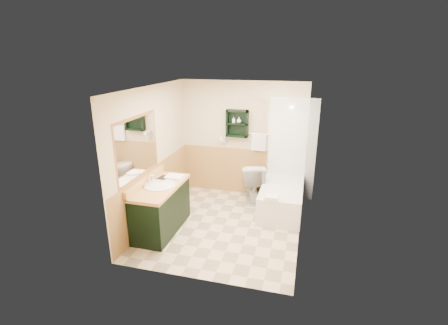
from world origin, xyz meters
TOP-DOWN VIEW (x-y plane):
  - floor at (0.00, 0.00)m, footprint 3.00×3.00m
  - back_wall at (0.00, 1.52)m, footprint 2.60×0.04m
  - left_wall at (-1.32, 0.00)m, footprint 0.04×3.00m
  - right_wall at (1.32, 0.00)m, footprint 0.04×3.00m
  - ceiling at (0.00, 0.00)m, footprint 2.60×3.00m
  - wainscot_left at (-1.29, 0.00)m, footprint 2.98×2.98m
  - wainscot_back at (0.00, 1.49)m, footprint 2.58×2.58m
  - mirror_frame at (-1.27, -0.55)m, footprint 1.30×1.30m
  - mirror_glass at (-1.27, -0.55)m, footprint 1.20×1.20m
  - tile_right at (1.28, 0.75)m, footprint 1.50×1.50m
  - tile_back at (1.03, 1.48)m, footprint 0.95×0.95m
  - tile_accent at (1.27, 0.75)m, footprint 1.50×1.50m
  - wall_shelf at (-0.10, 1.41)m, footprint 0.45×0.15m
  - hair_dryer at (-0.40, 1.43)m, footprint 0.10×0.24m
  - towel_bar at (0.35, 1.45)m, footprint 0.40×0.06m
  - curtain_rod at (0.53, 0.75)m, footprint 0.03×1.60m
  - shower_curtain at (0.53, 0.92)m, footprint 1.05×1.05m
  - vanity at (-0.99, -0.42)m, footprint 0.59×1.30m
  - bathtub at (0.93, 0.86)m, footprint 0.77×1.50m
  - toilet at (0.28, 1.18)m, footprint 0.67×0.92m
  - counter_towel at (-0.89, -0.03)m, footprint 0.31×0.24m
  - vanity_book at (-1.16, -0.10)m, footprint 0.17×0.04m
  - tub_towel at (0.79, 0.18)m, footprint 0.22×0.18m
  - soap_bottle_a at (-0.17, 1.40)m, footprint 0.05×0.12m
  - soap_bottle_b at (-0.06, 1.40)m, footprint 0.12×0.14m

SIDE VIEW (x-z plane):
  - floor at x=0.00m, z-range 0.00..0.00m
  - bathtub at x=0.93m, z-range 0.00..0.51m
  - toilet at x=0.28m, z-range 0.00..0.81m
  - vanity at x=-0.99m, z-range 0.00..0.82m
  - wainscot_left at x=-1.29m, z-range 0.00..1.00m
  - wainscot_back at x=0.00m, z-range 0.00..1.00m
  - tub_towel at x=0.79m, z-range 0.51..0.58m
  - counter_towel at x=-0.89m, z-range 0.82..0.86m
  - vanity_book at x=-1.16m, z-range 0.82..1.05m
  - tile_right at x=1.28m, z-range 0.00..2.10m
  - tile_back at x=1.03m, z-range 0.00..2.10m
  - shower_curtain at x=0.53m, z-range 0.30..2.00m
  - back_wall at x=0.00m, z-range 0.00..2.40m
  - left_wall at x=-1.32m, z-range 0.00..2.40m
  - right_wall at x=1.32m, z-range 0.00..2.40m
  - hair_dryer at x=-0.40m, z-range 1.11..1.29m
  - towel_bar at x=0.35m, z-range 1.15..1.55m
  - mirror_frame at x=-1.27m, z-range 1.00..2.00m
  - mirror_glass at x=-1.27m, z-range 1.05..1.95m
  - wall_shelf at x=-0.10m, z-range 1.27..1.83m
  - soap_bottle_a at x=-0.17m, z-range 1.56..1.62m
  - soap_bottle_b at x=-0.06m, z-range 1.56..1.66m
  - tile_accent at x=1.27m, z-range 1.85..1.95m
  - curtain_rod at x=0.53m, z-range 1.98..2.02m
  - ceiling at x=0.00m, z-range 2.40..2.44m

